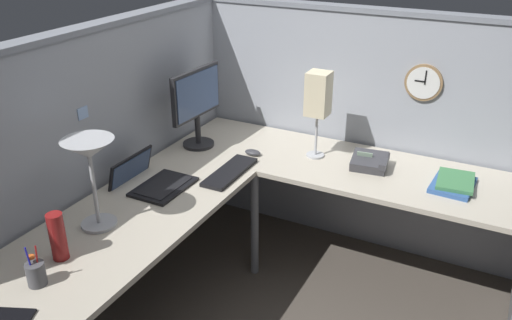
{
  "coord_description": "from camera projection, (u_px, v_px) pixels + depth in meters",
  "views": [
    {
      "loc": [
        -2.31,
        -1.12,
        2.1
      ],
      "look_at": [
        0.15,
        0.14,
        0.8
      ],
      "focal_mm": 37.35,
      "sensor_mm": 36.0,
      "label": 1
    }
  ],
  "objects": [
    {
      "name": "cell_phone",
      "position": [
        14.0,
        315.0,
        1.98
      ],
      "size": [
        0.12,
        0.16,
        0.01
      ],
      "primitive_type": "cube",
      "rotation": [
        0.0,
        0.0,
        0.41
      ],
      "color": "black",
      "rests_on": "desk"
    },
    {
      "name": "wall_clock",
      "position": [
        424.0,
        82.0,
        3.12
      ],
      "size": [
        0.04,
        0.22,
        0.22
      ],
      "color": "olive"
    },
    {
      "name": "pen_cup",
      "position": [
        36.0,
        273.0,
        2.13
      ],
      "size": [
        0.08,
        0.08,
        0.18
      ],
      "color": "#4C4C51",
      "rests_on": "desk"
    },
    {
      "name": "thermos_flask",
      "position": [
        58.0,
        237.0,
        2.27
      ],
      "size": [
        0.07,
        0.07,
        0.22
      ],
      "primitive_type": "cylinder",
      "color": "maroon",
      "rests_on": "desk"
    },
    {
      "name": "cubicle_wall_back",
      "position": [
        97.0,
        171.0,
        2.95
      ],
      "size": [
        2.57,
        0.12,
        1.58
      ],
      "color": "#999EA8",
      "rests_on": "ground"
    },
    {
      "name": "ground_plane",
      "position": [
        266.0,
        293.0,
        3.22
      ],
      "size": [
        6.8,
        6.8,
        0.0
      ],
      "primitive_type": "plane",
      "color": "#4C443D"
    },
    {
      "name": "office_phone",
      "position": [
        371.0,
        162.0,
        3.1
      ],
      "size": [
        0.21,
        0.23,
        0.11
      ],
      "color": "#38383D",
      "rests_on": "desk"
    },
    {
      "name": "pinned_note_leftmost",
      "position": [
        83.0,
        113.0,
        2.69
      ],
      "size": [
        0.07,
        0.0,
        0.06
      ],
      "primitive_type": "cube",
      "color": "#99B7E5"
    },
    {
      "name": "desk_lamp_paper",
      "position": [
        318.0,
        96.0,
        3.11
      ],
      "size": [
        0.13,
        0.13,
        0.53
      ],
      "color": "#B7BABF",
      "rests_on": "desk"
    },
    {
      "name": "desk_lamp_dome",
      "position": [
        89.0,
        156.0,
        2.4
      ],
      "size": [
        0.24,
        0.24,
        0.44
      ],
      "color": "#B7BABF",
      "rests_on": "desk"
    },
    {
      "name": "book_stack",
      "position": [
        454.0,
        183.0,
        2.9
      ],
      "size": [
        0.3,
        0.23,
        0.04
      ],
      "color": "#335999",
      "rests_on": "desk"
    },
    {
      "name": "desk",
      "position": [
        263.0,
        217.0,
        2.81
      ],
      "size": [
        2.35,
        2.15,
        0.73
      ],
      "color": "beige",
      "rests_on": "ground"
    },
    {
      "name": "monitor",
      "position": [
        197.0,
        102.0,
        3.29
      ],
      "size": [
        0.46,
        0.2,
        0.5
      ],
      "color": "#232326",
      "rests_on": "desk"
    },
    {
      "name": "computer_mouse",
      "position": [
        253.0,
        152.0,
        3.28
      ],
      "size": [
        0.06,
        0.1,
        0.03
      ],
      "primitive_type": "ellipsoid",
      "color": "#38383D",
      "rests_on": "desk"
    },
    {
      "name": "cubicle_wall_right",
      "position": [
        362.0,
        131.0,
        3.47
      ],
      "size": [
        0.12,
        2.37,
        1.58
      ],
      "color": "#999EA8",
      "rests_on": "ground"
    },
    {
      "name": "keyboard",
      "position": [
        230.0,
        172.0,
        3.05
      ],
      "size": [
        0.43,
        0.14,
        0.02
      ],
      "primitive_type": "cube",
      "rotation": [
        0.0,
        0.0,
        0.01
      ],
      "color": "black",
      "rests_on": "desk"
    },
    {
      "name": "laptop",
      "position": [
        149.0,
        180.0,
        2.92
      ],
      "size": [
        0.34,
        0.38,
        0.22
      ],
      "color": "black",
      "rests_on": "desk"
    }
  ]
}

